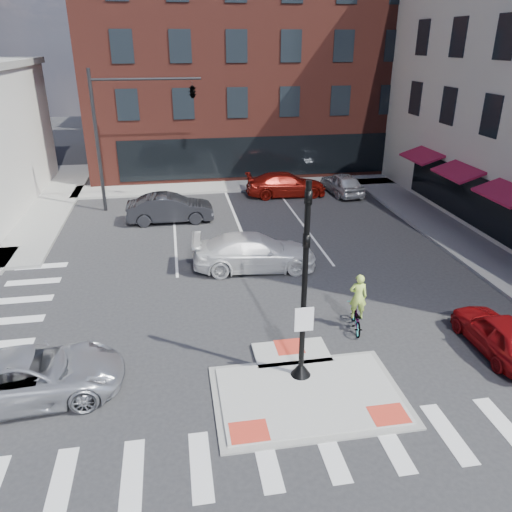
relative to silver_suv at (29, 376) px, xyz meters
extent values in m
plane|color=#28282B|center=(7.74, -0.83, -0.72)|extent=(120.00, 120.00, 0.00)
cube|color=gray|center=(7.74, -1.33, -0.69)|extent=(5.40, 3.60, 0.06)
cube|color=#A8A8A3|center=(7.74, -1.33, -0.66)|extent=(5.00, 3.20, 0.12)
cube|color=#A8A8A3|center=(7.74, 0.77, -0.66)|extent=(2.40, 1.40, 0.12)
cube|color=red|center=(5.84, -2.53, -0.60)|extent=(1.00, 0.80, 0.01)
cube|color=red|center=(9.64, -2.53, -0.60)|extent=(1.00, 0.80, 0.01)
cube|color=red|center=(7.74, 1.07, -0.60)|extent=(0.90, 0.90, 0.01)
cube|color=gray|center=(-3.26, 19.17, -0.65)|extent=(3.00, 20.00, 0.15)
cube|color=gray|center=(18.54, 9.17, -0.65)|extent=(3.00, 24.00, 0.15)
cube|color=gray|center=(10.74, 21.17, -0.65)|extent=(26.00, 3.00, 0.15)
cube|color=#55211A|center=(10.74, 31.17, 6.78)|extent=(24.00, 18.00, 15.00)
cube|color=black|center=(10.74, 22.17, 1.08)|extent=(20.00, 0.12, 2.80)
cube|color=black|center=(19.74, 9.17, 0.98)|extent=(0.12, 16.00, 2.60)
cube|color=#B2173E|center=(19.04, 9.17, 2.33)|extent=(1.46, 3.00, 0.58)
cube|color=#B2173E|center=(19.04, 15.17, 2.33)|extent=(1.46, 3.00, 0.58)
cube|color=slate|center=(3.74, 51.17, 4.28)|extent=(10.00, 12.00, 10.00)
cube|color=brown|center=(16.74, 53.17, 5.28)|extent=(12.00, 12.00, 12.00)
cone|color=black|center=(7.74, -0.43, -0.38)|extent=(0.60, 0.60, 0.45)
cylinder|color=black|center=(7.74, -0.43, 2.48)|extent=(0.16, 0.16, 5.80)
cube|color=white|center=(7.74, -0.55, 1.38)|extent=(0.55, 0.04, 0.75)
imported|color=black|center=(7.74, -0.43, 4.58)|extent=(0.18, 0.22, 1.10)
imported|color=black|center=(7.74, -0.43, 3.38)|extent=(0.18, 0.22, 1.10)
cylinder|color=black|center=(0.24, 17.17, 3.28)|extent=(0.20, 0.20, 8.00)
cylinder|color=black|center=(3.24, 17.17, 6.68)|extent=(6.00, 0.14, 0.14)
imported|color=black|center=(5.74, 17.17, 6.08)|extent=(0.48, 2.24, 0.90)
imported|color=silver|center=(0.00, 0.00, 0.00)|extent=(5.38, 2.84, 1.44)
imported|color=maroon|center=(14.42, -0.13, -0.06)|extent=(1.56, 3.86, 1.32)
imported|color=silver|center=(7.67, 7.57, 0.06)|extent=(5.57, 2.60, 1.57)
imported|color=#26272B|center=(4.07, 14.51, 0.06)|extent=(4.75, 1.69, 1.56)
imported|color=silver|center=(15.27, 18.16, -0.01)|extent=(2.08, 4.33, 1.43)
imported|color=maroon|center=(11.55, 18.40, 0.03)|extent=(5.23, 2.24, 1.50)
imported|color=#3F3F44|center=(10.35, 1.97, -0.29)|extent=(0.91, 1.73, 0.87)
imported|color=#C6F255|center=(10.35, 1.97, 0.56)|extent=(0.67, 0.51, 1.66)
camera|label=1|loc=(4.35, -12.37, 8.64)|focal=35.00mm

